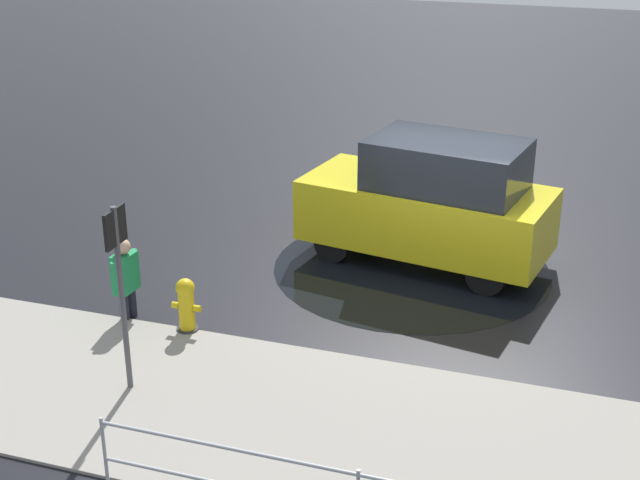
{
  "coord_description": "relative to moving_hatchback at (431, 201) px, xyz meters",
  "views": [
    {
      "loc": [
        -2.11,
        12.34,
        5.96
      ],
      "look_at": [
        1.59,
        0.99,
        0.9
      ],
      "focal_mm": 50.0,
      "sensor_mm": 36.0,
      "label": 1
    }
  ],
  "objects": [
    {
      "name": "sign_post",
      "position": [
        2.69,
        4.92,
        0.55
      ],
      "size": [
        0.07,
        0.44,
        2.4
      ],
      "color": "#4C4C51",
      "rests_on": "ground"
    },
    {
      "name": "kerb_strip",
      "position": [
        -0.31,
        4.95,
        -1.01
      ],
      "size": [
        24.0,
        3.2,
        0.04
      ],
      "primitive_type": "cube",
      "color": "gray",
      "rests_on": "ground"
    },
    {
      "name": "fire_hydrant",
      "position": [
        2.67,
        3.38,
        -0.63
      ],
      "size": [
        0.42,
        0.31,
        0.8
      ],
      "color": "gold",
      "rests_on": "ground"
    },
    {
      "name": "moving_hatchback",
      "position": [
        0.0,
        0.0,
        0.0
      ],
      "size": [
        4.13,
        2.34,
        2.06
      ],
      "color": "yellow",
      "rests_on": "ground"
    },
    {
      "name": "pedestrian",
      "position": [
        3.63,
        3.29,
        -0.34
      ],
      "size": [
        0.27,
        0.57,
        1.22
      ],
      "color": "#1E8C4C",
      "rests_on": "ground"
    },
    {
      "name": "puddle_patch",
      "position": [
        0.2,
        0.38,
        -1.02
      ],
      "size": [
        4.39,
        4.39,
        0.01
      ],
      "primitive_type": "cylinder",
      "color": "black",
      "rests_on": "ground"
    },
    {
      "name": "ground_plane",
      "position": [
        -0.31,
        0.75,
        -1.03
      ],
      "size": [
        60.0,
        60.0,
        0.0
      ],
      "primitive_type": "plane",
      "color": "black"
    }
  ]
}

